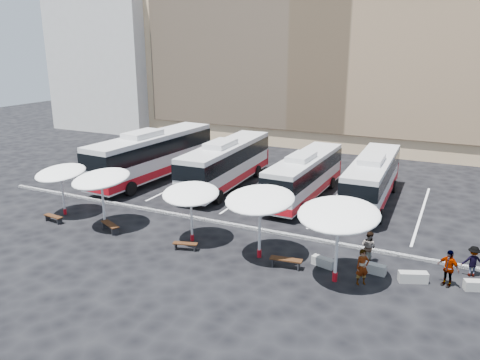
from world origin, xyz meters
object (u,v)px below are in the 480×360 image
at_px(bus_1, 226,162).
at_px(conc_bench_1, 373,268).
at_px(bus_0, 153,154).
at_px(sunshade_3, 260,200).
at_px(sunshade_2, 191,194).
at_px(wood_bench_0, 53,217).
at_px(wood_bench_3, 286,261).
at_px(conc_bench_3, 478,285).
at_px(sunshade_0, 61,173).
at_px(passenger_1, 369,247).
at_px(bus_2, 305,175).
at_px(wood_bench_1, 110,226).
at_px(conc_bench_2, 413,277).
at_px(passenger_2, 448,268).
at_px(wood_bench_2, 185,245).
at_px(conc_bench_0, 323,262).
at_px(sunshade_4, 339,215).
at_px(passenger_0, 362,267).
at_px(passenger_3, 473,261).
at_px(bus_3, 372,178).
at_px(sunshade_1, 101,179).

bearing_deg(bus_1, conc_bench_1, -38.66).
relative_size(bus_0, sunshade_3, 3.29).
relative_size(sunshade_2, wood_bench_0, 2.80).
relative_size(wood_bench_3, conc_bench_3, 1.34).
bearing_deg(wood_bench_0, conc_bench_1, 5.44).
bearing_deg(bus_0, sunshade_2, -41.52).
xyz_separation_m(sunshade_0, conc_bench_1, (19.81, 0.46, -2.58)).
height_order(conc_bench_1, passenger_1, passenger_1).
relative_size(bus_2, wood_bench_3, 6.58).
bearing_deg(wood_bench_1, conc_bench_3, 5.37).
height_order(bus_2, conc_bench_2, bus_2).
xyz_separation_m(sunshade_2, wood_bench_1, (-5.12, -0.97, -2.43)).
bearing_deg(passenger_2, wood_bench_2, -143.94).
xyz_separation_m(wood_bench_0, conc_bench_2, (21.25, 1.73, -0.09)).
height_order(wood_bench_0, wood_bench_2, wood_bench_0).
height_order(sunshade_0, conc_bench_1, sunshade_0).
height_order(conc_bench_1, conc_bench_3, conc_bench_1).
distance_m(sunshade_0, wood_bench_2, 10.50).
bearing_deg(conc_bench_0, wood_bench_1, -174.92).
bearing_deg(sunshade_4, sunshade_3, 169.13).
distance_m(bus_0, wood_bench_2, 14.63).
distance_m(wood_bench_1, passenger_2, 18.53).
distance_m(sunshade_4, passenger_0, 2.76).
relative_size(wood_bench_0, conc_bench_1, 1.14).
relative_size(passenger_2, passenger_3, 1.16).
height_order(bus_0, bus_3, bus_0).
bearing_deg(passenger_0, wood_bench_1, 143.49).
bearing_deg(wood_bench_3, sunshade_3, 162.17).
bearing_deg(conc_bench_1, conc_bench_3, 4.55).
bearing_deg(conc_bench_0, sunshade_4, -54.07).
bearing_deg(bus_2, bus_0, -175.91).
relative_size(sunshade_1, wood_bench_1, 2.66).
bearing_deg(conc_bench_1, wood_bench_0, -174.56).
xyz_separation_m(sunshade_3, conc_bench_3, (10.37, 1.18, -2.95)).
xyz_separation_m(sunshade_4, conc_bench_3, (6.12, 2.00, -3.11)).
relative_size(sunshade_3, passenger_1, 2.38).
distance_m(sunshade_1, passenger_3, 20.59).
height_order(passenger_0, passenger_1, passenger_0).
height_order(sunshade_4, conc_bench_0, sunshade_4).
distance_m(bus_1, passenger_0, 16.98).
relative_size(sunshade_3, passenger_2, 2.26).
xyz_separation_m(bus_1, wood_bench_0, (-6.28, -11.55, -1.61)).
bearing_deg(sunshade_4, bus_3, 93.03).
height_order(sunshade_0, passenger_0, sunshade_0).
relative_size(bus_0, sunshade_2, 3.26).
relative_size(sunshade_1, passenger_0, 2.57).
bearing_deg(bus_1, wood_bench_1, -102.42).
height_order(bus_1, sunshade_3, bus_1).
distance_m(bus_3, wood_bench_1, 17.80).
height_order(sunshade_2, sunshade_3, sunshade_3).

